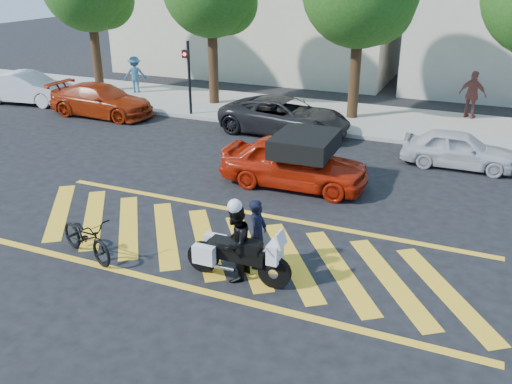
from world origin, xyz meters
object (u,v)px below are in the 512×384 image
at_px(parked_mid_left, 285,116).
at_px(officer_bike, 258,234).
at_px(parked_left, 101,100).
at_px(police_motorcycle, 236,255).
at_px(bicycle, 86,237).
at_px(parked_far_left, 27,88).
at_px(red_convertible, 294,162).
at_px(officer_moto, 235,243).
at_px(parked_mid_right, 458,149).

bearing_deg(parked_mid_left, officer_bike, -158.75).
xyz_separation_m(officer_bike, parked_left, (-11.12, 9.00, -0.10)).
bearing_deg(police_motorcycle, parked_mid_left, 104.40).
height_order(bicycle, police_motorcycle, police_motorcycle).
bearing_deg(bicycle, police_motorcycle, -61.97).
xyz_separation_m(bicycle, police_motorcycle, (3.48, 0.48, 0.06)).
relative_size(parked_far_left, parked_mid_left, 0.87).
bearing_deg(red_convertible, officer_bike, -171.50).
xyz_separation_m(officer_moto, parked_mid_right, (3.74, 8.98, -0.24)).
bearing_deg(officer_moto, parked_mid_left, -165.68).
bearing_deg(parked_mid_left, bicycle, -179.81).
xyz_separation_m(officer_bike, red_convertible, (-0.80, 4.68, -0.05)).
xyz_separation_m(bicycle, red_convertible, (2.88, 5.82, 0.24)).
bearing_deg(parked_mid_left, police_motorcycle, -160.83).
bearing_deg(parked_left, red_convertible, -112.53).
bearing_deg(police_motorcycle, bicycle, -172.58).
xyz_separation_m(red_convertible, parked_far_left, (-14.93, 4.81, -0.01)).
distance_m(officer_bike, parked_mid_left, 10.00).
xyz_separation_m(bicycle, parked_mid_left, (0.78, 10.71, 0.21)).
bearing_deg(parked_left, officer_bike, -128.80).
relative_size(officer_bike, bicycle, 0.84).
height_order(bicycle, parked_left, parked_left).
height_order(officer_moto, parked_mid_left, officer_moto).
relative_size(red_convertible, parked_far_left, 0.98).
relative_size(police_motorcycle, officer_moto, 1.39).
bearing_deg(parked_far_left, officer_bike, -128.00).
relative_size(parked_mid_left, parked_mid_right, 1.43).
bearing_deg(parked_far_left, parked_mid_left, -96.55).
xyz_separation_m(officer_moto, parked_mid_left, (-2.69, 10.23, -0.14)).
xyz_separation_m(parked_mid_left, parked_mid_right, (6.42, -1.25, -0.10)).
distance_m(officer_bike, officer_moto, 0.70).
height_order(officer_bike, red_convertible, officer_bike).
bearing_deg(parked_mid_right, red_convertible, 129.54).
height_order(bicycle, parked_mid_left, parked_mid_left).
height_order(police_motorcycle, red_convertible, red_convertible).
distance_m(parked_left, parked_mid_right, 14.65).
bearing_deg(red_convertible, bicycle, 152.41).
height_order(officer_moto, parked_left, officer_moto).
distance_m(officer_bike, bicycle, 3.87).
height_order(parked_far_left, parked_mid_right, parked_far_left).
height_order(bicycle, parked_mid_right, parked_mid_right).
xyz_separation_m(police_motorcycle, parked_far_left, (-15.53, 10.15, 0.17)).
height_order(officer_moto, parked_mid_right, officer_moto).
bearing_deg(parked_left, parked_mid_right, -92.46).
relative_size(officer_bike, parked_mid_left, 0.31).
bearing_deg(red_convertible, police_motorcycle, -174.80).
relative_size(parked_left, parked_mid_left, 0.93).
xyz_separation_m(police_motorcycle, red_convertible, (-0.60, 5.34, 0.18)).
bearing_deg(officer_moto, red_convertible, -174.12).
relative_size(police_motorcycle, red_convertible, 0.54).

